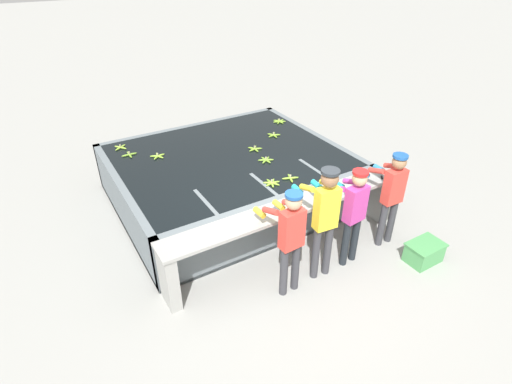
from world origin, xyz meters
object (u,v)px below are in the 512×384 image
banana_bunch_floating_8 (272,183)px  banana_bunch_floating_1 (266,160)px  crate (424,252)px  banana_bunch_floating_3 (290,178)px  worker_1 (324,213)px  banana_bunch_floating_6 (255,149)px  worker_3 (391,191)px  banana_bunch_floating_2 (279,121)px  knife_0 (381,175)px  banana_bunch_floating_7 (120,147)px  banana_bunch_floating_4 (274,135)px  worker_0 (290,234)px  banana_bunch_floating_0 (158,156)px  banana_bunch_floating_5 (129,155)px  worker_2 (353,209)px

banana_bunch_floating_8 → banana_bunch_floating_1: bearing=64.4°
crate → banana_bunch_floating_3: bearing=123.8°
worker_1 → banana_bunch_floating_6: 2.51m
worker_3 → banana_bunch_floating_2: (0.17, 3.32, -0.03)m
knife_0 → crate: size_ratio=0.53×
banana_bunch_floating_7 → banana_bunch_floating_4: bearing=-19.7°
worker_0 → banana_bunch_floating_1: size_ratio=5.68×
banana_bunch_floating_0 → banana_bunch_floating_1: size_ratio=0.97×
worker_0 → banana_bunch_floating_5: (-1.11, 3.46, -0.04)m
worker_0 → banana_bunch_floating_7: worker_0 is taller
worker_3 → banana_bunch_floating_3: (-1.05, 1.17, -0.03)m
knife_0 → worker_3: bearing=-121.4°
banana_bunch_floating_6 → banana_bunch_floating_4: bearing=28.6°
banana_bunch_floating_4 → banana_bunch_floating_6: size_ratio=1.00×
banana_bunch_floating_7 → knife_0: bearing=-44.0°
banana_bunch_floating_2 → banana_bunch_floating_4: 0.75m
banana_bunch_floating_0 → banana_bunch_floating_3: size_ratio=1.00×
crate → banana_bunch_floating_8: bearing=130.1°
banana_bunch_floating_1 → banana_bunch_floating_4: 1.11m
banana_bunch_floating_5 → banana_bunch_floating_8: same height
worker_1 → crate: size_ratio=3.17×
banana_bunch_floating_0 → banana_bunch_floating_5: 0.53m
banana_bunch_floating_4 → banana_bunch_floating_8: size_ratio=0.99×
banana_bunch_floating_0 → banana_bunch_floating_8: (1.24, -1.86, -0.00)m
banana_bunch_floating_3 → crate: (1.23, -1.84, -0.76)m
worker_2 → banana_bunch_floating_7: (-2.29, 3.81, -0.02)m
worker_1 → worker_2: bearing=1.3°
banana_bunch_floating_5 → banana_bunch_floating_6: same height
banana_bunch_floating_0 → crate: (2.81, -3.72, -0.76)m
worker_1 → crate: bearing=-21.7°
banana_bunch_floating_2 → crate: banana_bunch_floating_2 is taller
worker_3 → banana_bunch_floating_0: bearing=130.8°
banana_bunch_floating_6 → banana_bunch_floating_8: same height
worker_3 → banana_bunch_floating_2: 3.32m
banana_bunch_floating_0 → knife_0: size_ratio=0.95×
banana_bunch_floating_4 → knife_0: 2.37m
knife_0 → banana_bunch_floating_4: bearing=105.2°
banana_bunch_floating_0 → crate: 4.73m
banana_bunch_floating_5 → worker_1: bearing=-63.8°
worker_0 → banana_bunch_floating_1: bearing=65.9°
worker_0 → banana_bunch_floating_8: worker_0 is taller
knife_0 → worker_2: bearing=-154.7°
banana_bunch_floating_0 → crate: banana_bunch_floating_0 is taller
banana_bunch_floating_8 → banana_bunch_floating_7: bearing=123.7°
banana_bunch_floating_6 → banana_bunch_floating_7: size_ratio=1.11×
worker_1 → worker_3: bearing=2.5°
worker_1 → banana_bunch_floating_3: bearing=75.8°
worker_2 → banana_bunch_floating_1: 1.98m
banana_bunch_floating_0 → banana_bunch_floating_2: bearing=5.5°
worker_1 → banana_bunch_floating_0: size_ratio=6.36×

